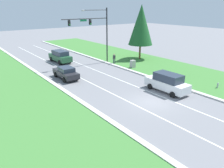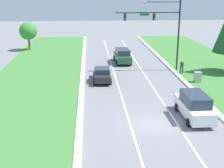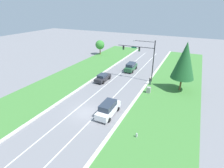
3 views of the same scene
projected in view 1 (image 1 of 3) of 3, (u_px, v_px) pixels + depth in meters
ground_plane at (152, 102)px, 21.56m from camera, size 160.00×160.00×0.00m
curb_strip_right at (186, 89)px, 24.75m from camera, size 0.50×90.00×0.15m
curb_strip_left at (105, 118)px, 18.32m from camera, size 0.50×90.00×0.15m
grass_verge_right at (211, 80)px, 27.75m from camera, size 10.00×90.00×0.08m
grass_verge_left at (44, 140)px, 15.35m from camera, size 10.00×90.00×0.08m
lane_stripe_inner_left at (138, 106)px, 20.53m from camera, size 0.14×81.00×0.01m
lane_stripe_inner_right at (164, 97)px, 22.58m from camera, size 0.14×81.00×0.01m
traffic_signal_mast at (96, 28)px, 33.91m from camera, size 7.89×0.41×8.74m
forest_suv at (60, 56)px, 36.58m from camera, size 2.24×5.14×1.97m
charcoal_sedan at (66, 73)px, 28.26m from camera, size 2.01×4.57×1.57m
white_suv at (167, 82)px, 23.87m from camera, size 2.07×5.06×2.07m
utility_cabinet at (133, 64)px, 33.19m from camera, size 0.70×0.60×1.22m
pedestrian at (114, 58)px, 35.47m from camera, size 0.42×0.31×1.69m
fire_hydrant at (218, 86)px, 24.97m from camera, size 0.34×0.20×0.70m
conifer_near_right_tree at (141, 25)px, 37.15m from camera, size 4.20×4.20×9.30m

